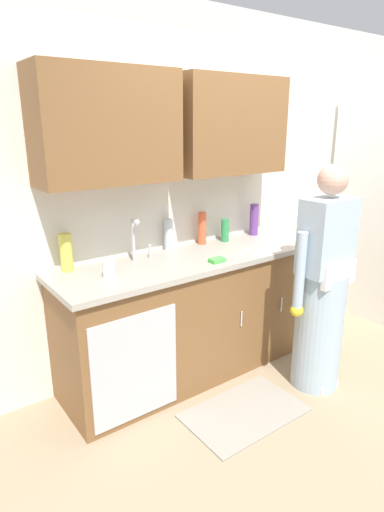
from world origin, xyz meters
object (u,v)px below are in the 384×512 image
at_px(sponge, 217,260).
at_px(cup_by_sink, 109,269).
at_px(person_at_sink, 321,298).
at_px(bottle_cleaner_spray, 225,230).
at_px(bottle_dish_liquid, 169,235).
at_px(bottle_water_tall, 66,252).
at_px(bottle_water_short, 202,228).
at_px(knife_on_counter, 246,250).
at_px(sink, 149,267).
at_px(bottle_soap, 254,220).

bearing_deg(sponge, cup_by_sink, 167.27).
distance_m(person_at_sink, bottle_cleaner_spray, 0.95).
distance_m(bottle_dish_liquid, bottle_water_tall, 0.81).
relative_size(bottle_water_short, knife_on_counter, 1.08).
distance_m(bottle_water_short, bottle_cleaner_spray, 0.21).
relative_size(sink, person_at_sink, 0.31).
xyz_separation_m(sink, cup_by_sink, (-0.33, -0.05, 0.07)).
distance_m(bottle_water_short, knife_on_counter, 0.40).
bearing_deg(cup_by_sink, bottle_water_tall, 121.31).
bearing_deg(bottle_dish_liquid, bottle_cleaner_spray, -7.31).
distance_m(bottle_water_short, bottle_water_tall, 1.11).
xyz_separation_m(person_at_sink, bottle_water_tall, (-1.48, 0.92, 0.37)).
distance_m(bottle_cleaner_spray, knife_on_counter, 0.32).
distance_m(bottle_soap, cup_by_sink, 1.50).
height_order(bottle_dish_liquid, bottle_cleaner_spray, bottle_dish_liquid).
height_order(person_at_sink, sponge, person_at_sink).
xyz_separation_m(bottle_soap, bottle_water_tall, (-1.65, 0.04, -0.01)).
relative_size(person_at_sink, bottle_soap, 6.03).
bearing_deg(knife_on_counter, bottle_cleaner_spray, -123.44).
bearing_deg(sponge, bottle_soap, 28.68).
bearing_deg(person_at_sink, bottle_water_short, 111.72).
relative_size(bottle_dish_liquid, bottle_water_tall, 0.95).
distance_m(person_at_sink, bottle_soap, 0.98).
xyz_separation_m(person_at_sink, bottle_dish_liquid, (-0.67, 0.93, 0.37)).
height_order(person_at_sink, bottle_cleaner_spray, person_at_sink).
distance_m(sink, bottle_water_tall, 0.56).
relative_size(person_at_sink, sponge, 14.73).
bearing_deg(bottle_water_short, knife_on_counter, -66.94).
distance_m(bottle_water_tall, sponge, 1.02).
distance_m(person_at_sink, bottle_water_tall, 1.78).
distance_m(bottle_soap, knife_on_counter, 0.52).
bearing_deg(bottle_cleaner_spray, bottle_dish_liquid, 172.69).
bearing_deg(bottle_water_tall, knife_on_counter, -15.76).
relative_size(bottle_dish_liquid, cup_by_sink, 2.21).
distance_m(sink, sponge, 0.47).
distance_m(bottle_water_short, sponge, 0.50).
relative_size(sink, cup_by_sink, 4.63).
relative_size(bottle_dish_liquid, knife_on_counter, 1.00).
relative_size(bottle_water_tall, knife_on_counter, 1.05).
xyz_separation_m(bottle_water_short, sponge, (-0.20, -0.44, -0.11)).
bearing_deg(sink, bottle_cleaner_spray, 11.57).
height_order(bottle_water_short, sponge, bottle_water_short).
bearing_deg(person_at_sink, sink, 144.59).
xyz_separation_m(sink, knife_on_counter, (0.77, -0.14, 0.02)).
bearing_deg(bottle_soap, bottle_dish_liquid, 176.56).
height_order(cup_by_sink, sponge, cup_by_sink).
bearing_deg(sink, bottle_dish_liquid, 36.68).
height_order(sink, bottle_cleaner_spray, sink).
relative_size(person_at_sink, bottle_dish_liquid, 6.77).
bearing_deg(person_at_sink, knife_on_counter, 110.86).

